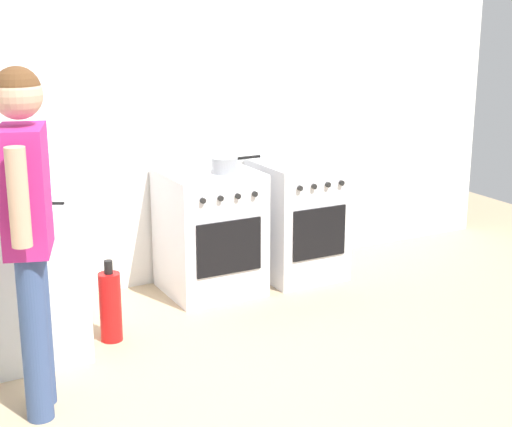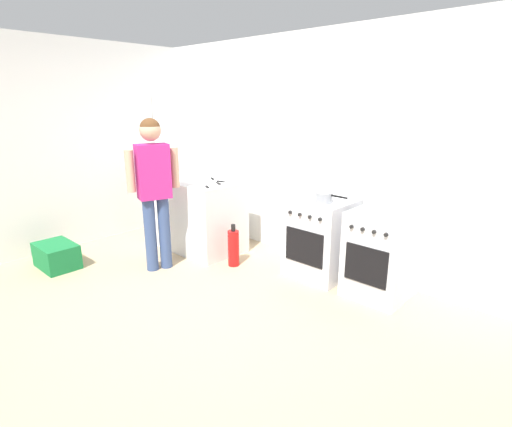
# 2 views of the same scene
# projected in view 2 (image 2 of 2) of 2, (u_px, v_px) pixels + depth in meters

# --- Properties ---
(ground_plane) EXTENTS (8.00, 8.00, 0.00)m
(ground_plane) POSITION_uv_depth(u_px,v_px,m) (186.00, 317.00, 3.55)
(ground_plane) COLOR tan
(back_wall) EXTENTS (6.00, 0.10, 2.60)m
(back_wall) POSITION_uv_depth(u_px,v_px,m) (317.00, 151.00, 4.57)
(back_wall) COLOR white
(back_wall) RESTS_ON ground
(side_wall_left) EXTENTS (0.10, 3.10, 2.60)m
(side_wall_left) POSITION_uv_depth(u_px,v_px,m) (82.00, 145.00, 5.18)
(side_wall_left) COLOR white
(side_wall_left) RESTS_ON ground
(counter_unit) EXTENTS (1.30, 0.70, 0.90)m
(counter_unit) POSITION_uv_depth(u_px,v_px,m) (194.00, 213.00, 5.16)
(counter_unit) COLOR silver
(counter_unit) RESTS_ON ground
(oven_left) EXTENTS (0.62, 0.62, 0.85)m
(oven_left) POSITION_uv_depth(u_px,v_px,m) (321.00, 238.00, 4.32)
(oven_left) COLOR silver
(oven_left) RESTS_ON ground
(oven_right) EXTENTS (0.56, 0.62, 0.85)m
(oven_right) POSITION_uv_depth(u_px,v_px,m) (381.00, 254.00, 3.87)
(oven_right) COLOR silver
(oven_right) RESTS_ON ground
(pot) EXTENTS (0.36, 0.18, 0.10)m
(pot) POSITION_uv_depth(u_px,v_px,m) (324.00, 197.00, 4.08)
(pot) COLOR gray
(pot) RESTS_ON oven_left
(knife_utility) EXTENTS (0.25, 0.08, 0.01)m
(knife_utility) POSITION_uv_depth(u_px,v_px,m) (225.00, 182.00, 4.83)
(knife_utility) COLOR silver
(knife_utility) RESTS_ON counter_unit
(knife_paring) EXTENTS (0.20, 0.11, 0.01)m
(knife_paring) POSITION_uv_depth(u_px,v_px,m) (218.00, 183.00, 4.77)
(knife_paring) COLOR silver
(knife_paring) RESTS_ON counter_unit
(knife_bread) EXTENTS (0.32, 0.20, 0.01)m
(knife_bread) POSITION_uv_depth(u_px,v_px,m) (211.00, 177.00, 5.13)
(knife_bread) COLOR silver
(knife_bread) RESTS_ON counter_unit
(knife_chef) EXTENTS (0.28, 0.18, 0.01)m
(knife_chef) POSITION_uv_depth(u_px,v_px,m) (206.00, 186.00, 4.64)
(knife_chef) COLOR silver
(knife_chef) RESTS_ON counter_unit
(person) EXTENTS (0.30, 0.55, 1.68)m
(person) POSITION_uv_depth(u_px,v_px,m) (154.00, 181.00, 4.31)
(person) COLOR #384C7A
(person) RESTS_ON ground
(fire_extinguisher) EXTENTS (0.13, 0.13, 0.50)m
(fire_extinguisher) POSITION_uv_depth(u_px,v_px,m) (233.00, 248.00, 4.61)
(fire_extinguisher) COLOR red
(fire_extinguisher) RESTS_ON ground
(recycling_crate_lower) EXTENTS (0.52, 0.36, 0.28)m
(recycling_crate_lower) POSITION_uv_depth(u_px,v_px,m) (57.00, 256.00, 4.58)
(recycling_crate_lower) COLOR #197238
(recycling_crate_lower) RESTS_ON ground
(larder_cabinet) EXTENTS (0.48, 0.44, 2.00)m
(larder_cabinet) POSITION_uv_depth(u_px,v_px,m) (178.00, 160.00, 5.97)
(larder_cabinet) COLOR silver
(larder_cabinet) RESTS_ON ground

